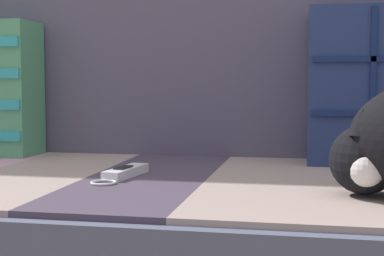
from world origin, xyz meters
The scene contains 2 objects.
sofa_backrest centered at (0.00, 0.48, 0.68)m, with size 1.73×0.14×0.50m.
game_remote_far centered at (-0.05, 0.05, 0.44)m, with size 0.07×0.19×0.02m.
Camera 1 is at (0.31, -1.05, 0.61)m, focal length 55.00 mm.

